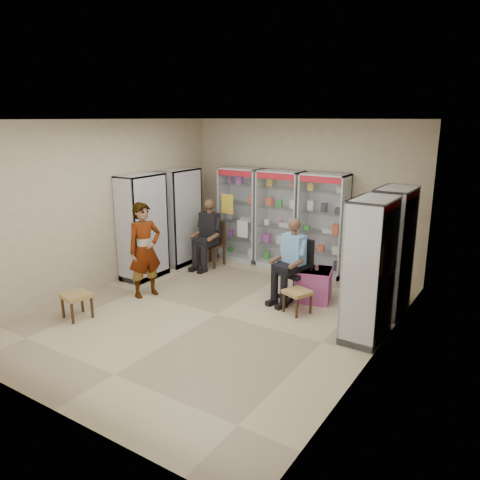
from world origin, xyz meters
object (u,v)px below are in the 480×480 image
Objects in this scene: seated_shopkeeper at (294,263)px; standing_man at (145,250)px; woven_stool_b at (77,306)px; woven_stool_a at (297,302)px; cabinet_back_right at (323,225)px; wooden_chair at (212,244)px; pink_trunk at (313,285)px; cabinet_back_mid at (280,219)px; cabinet_right_near at (369,270)px; office_chair at (295,270)px; cabinet_left_far at (180,217)px; cabinet_back_left at (241,214)px; cabinet_right_far at (392,251)px; cabinet_left_near at (143,227)px.

standing_man reaches higher than seated_shopkeeper.
woven_stool_a is at bearing 36.06° from woven_stool_b.
cabinet_back_right is 2.33m from wooden_chair.
woven_stool_b is at bearing -136.14° from pink_trunk.
woven_stool_b is at bearing -109.13° from cabinet_back_mid.
wooden_chair is at bearing 174.62° from seated_shopkeeper.
seated_shopkeeper is (-1.48, 0.69, -0.33)m from cabinet_right_near.
office_chair is 2.59m from standing_man.
cabinet_back_mid is 2.56m from woven_stool_a.
woven_stool_b is at bearing -120.26° from cabinet_back_right.
cabinet_back_mid is at bearing 135.65° from pink_trunk.
cabinet_left_far is at bearing 98.96° from woven_stool_b.
seated_shopkeeper is (2.05, -1.54, -0.33)m from cabinet_back_left.
office_chair is at bearing -53.55° from cabinet_back_mid.
standing_man reaches higher than woven_stool_a.
woven_stool_a is (2.59, -1.26, -0.28)m from wooden_chair.
woven_stool_b is at bearing 126.00° from cabinet_right_far.
cabinet_right_far is 4.55m from cabinet_left_near.
cabinet_right_far reaches higher than pink_trunk.
seated_shopkeeper reaches higher than woven_stool_b.
cabinet_back_left is 2.23m from cabinet_left_near.
cabinet_right_far is 5.32× the size of woven_stool_a.
cabinet_back_mid is at bearing 70.87° from woven_stool_b.
office_chair is 2.79× the size of woven_stool_a.
cabinet_right_far is 4.98m from woven_stool_b.
seated_shopkeeper reaches higher than office_chair.
cabinet_back_mid is 1.00× the size of cabinet_back_right.
wooden_chair is 2.66m from pink_trunk.
cabinet_back_left and cabinet_right_near have the same top height.
cabinet_back_mid is 1.00× the size of cabinet_left_near.
wooden_chair is (0.68, 1.30, -0.53)m from cabinet_left_near.
pink_trunk is 2.94m from standing_man.
cabinet_right_far is at bearing 87.43° from cabinet_left_far.
wooden_chair is 2.35× the size of woven_stool_b.
cabinet_back_mid is 2.10m from cabinet_left_far.
cabinet_left_far is at bearing -135.00° from cabinet_back_left.
cabinet_right_near is at bearing -11.16° from seated_shopkeeper.
wooden_chair is at bearing 86.64° from woven_stool_b.
wooden_chair is at bearing 154.11° from woven_stool_a.
cabinet_back_mid is 1.50m from wooden_chair.
cabinet_back_right reaches higher than pink_trunk.
cabinet_back_mid is at bearing 140.39° from office_chair.
cabinet_right_near is 5.00× the size of woven_stool_b.
cabinet_left_near is at bearing -179.27° from woven_stool_a.
woven_stool_b is (-2.49, -2.53, -0.33)m from office_chair.
seated_shopkeeper is at bearing -84.53° from cabinet_back_right.
cabinet_back_right is 3.45m from standing_man.
pink_trunk is at bearing 46.99° from seated_shopkeeper.
cabinet_back_right is 2.13× the size of wooden_chair.
cabinet_right_near is at bearing -40.84° from cabinet_back_mid.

